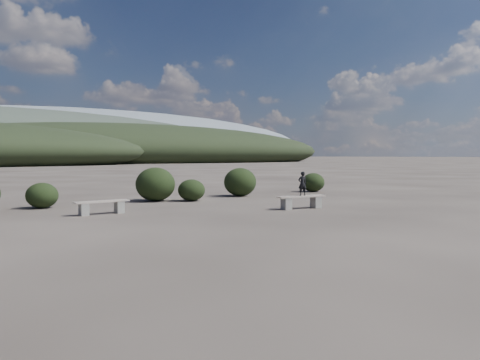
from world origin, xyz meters
TOP-DOWN VIEW (x-y plane):
  - ground at (0.00, 0.00)m, footprint 1200.00×1200.00m
  - bench_left at (-3.66, 6.10)m, footprint 1.73×0.46m
  - bench_right at (2.63, 3.87)m, footprint 1.86×0.60m
  - seated_person at (2.67, 3.87)m, footprint 0.35×0.27m
  - shrub_a at (-4.93, 8.95)m, footprint 1.10×1.10m
  - shrub_b at (-0.57, 9.22)m, footprint 1.60×1.60m
  - shrub_c at (0.68, 8.47)m, footprint 1.11×1.11m
  - shrub_d at (3.57, 9.29)m, footprint 1.48×1.48m
  - shrub_e at (8.14, 9.48)m, footprint 1.16×1.16m

SIDE VIEW (x-z plane):
  - ground at x=0.00m, z-range 0.00..0.00m
  - bench_left at x=-3.66m, z-range 0.05..0.47m
  - bench_right at x=2.63m, z-range 0.05..0.51m
  - shrub_c at x=0.68m, z-range 0.00..0.88m
  - shrub_a at x=-4.93m, z-range 0.00..0.90m
  - shrub_e at x=8.14m, z-range 0.00..0.96m
  - shrub_d at x=3.57m, z-range 0.00..1.29m
  - shrub_b at x=-0.57m, z-range 0.00..1.37m
  - seated_person at x=2.67m, z-range 0.46..1.30m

